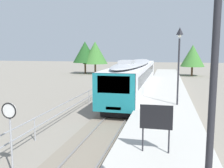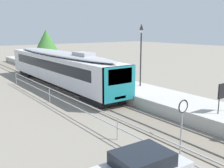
% 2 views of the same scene
% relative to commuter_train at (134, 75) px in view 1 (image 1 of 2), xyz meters
% --- Properties ---
extents(ground_plane, '(160.00, 160.00, 0.00)m').
position_rel_commuter_train_xyz_m(ground_plane, '(-3.00, -4.20, -2.15)').
color(ground_plane, gray).
extents(track_rails, '(3.20, 60.00, 0.14)m').
position_rel_commuter_train_xyz_m(track_rails, '(0.00, -4.20, -2.12)').
color(track_rails, slate).
rests_on(track_rails, ground).
extents(commuter_train, '(2.82, 20.60, 3.74)m').
position_rel_commuter_train_xyz_m(commuter_train, '(0.00, 0.00, 0.00)').
color(commuter_train, silver).
rests_on(commuter_train, track_rails).
extents(station_platform, '(3.90, 60.00, 0.90)m').
position_rel_commuter_train_xyz_m(station_platform, '(3.25, -4.20, -1.70)').
color(station_platform, '#B7B5AD').
rests_on(station_platform, ground).
extents(platform_lamp_near_end, '(0.34, 0.34, 5.35)m').
position_rel_commuter_train_xyz_m(platform_lamp_near_end, '(4.09, -20.98, 2.47)').
color(platform_lamp_near_end, '#232328').
rests_on(platform_lamp_near_end, station_platform).
extents(platform_lamp_mid_platform, '(0.34, 0.34, 5.35)m').
position_rel_commuter_train_xyz_m(platform_lamp_mid_platform, '(4.09, -7.80, 2.47)').
color(platform_lamp_mid_platform, '#232328').
rests_on(platform_lamp_mid_platform, station_platform).
extents(platform_notice_board, '(1.20, 0.08, 1.80)m').
position_rel_commuter_train_xyz_m(platform_notice_board, '(2.99, -16.37, 0.04)').
color(platform_notice_board, '#232328').
rests_on(platform_notice_board, station_platform).
extents(speed_limit_sign, '(0.61, 0.10, 2.81)m').
position_rel_commuter_train_xyz_m(speed_limit_sign, '(-2.28, -17.59, -0.03)').
color(speed_limit_sign, '#9EA0A5').
rests_on(speed_limit_sign, ground).
extents(carpark_fence, '(0.06, 36.06, 1.25)m').
position_rel_commuter_train_xyz_m(carpark_fence, '(-3.30, -14.20, -1.24)').
color(carpark_fence, '#9EA0A5').
rests_on(carpark_fence, ground).
extents(tree_behind_carpark, '(5.07, 5.07, 6.50)m').
position_rel_commuter_train_xyz_m(tree_behind_carpark, '(-10.97, 22.29, 2.12)').
color(tree_behind_carpark, brown).
rests_on(tree_behind_carpark, ground).
extents(tree_behind_station_far, '(4.38, 4.38, 5.76)m').
position_rel_commuter_train_xyz_m(tree_behind_station_far, '(7.81, 22.15, 1.60)').
color(tree_behind_station_far, brown).
rests_on(tree_behind_station_far, ground).
extents(tree_distant_left, '(4.92, 4.92, 6.54)m').
position_rel_commuter_train_xyz_m(tree_distant_left, '(-13.12, 22.31, 2.24)').
color(tree_distant_left, brown).
rests_on(tree_distant_left, ground).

